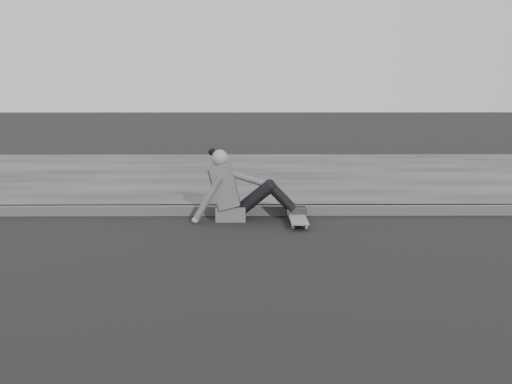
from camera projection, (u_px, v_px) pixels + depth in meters
curb at (476, 210)px, 7.28m from camera, size 24.00×0.16×0.12m
sidewalk at (411, 176)px, 10.26m from camera, size 24.00×6.00×0.12m
skateboard at (298, 218)px, 6.74m from camera, size 0.20×0.78×0.09m
seated_woman at (236, 191)px, 6.93m from camera, size 1.38×0.46×0.88m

